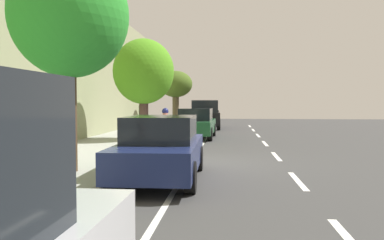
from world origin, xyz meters
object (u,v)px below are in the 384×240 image
Objects in this scene: parked_sedan_dark_blue_mid at (161,148)px; street_tree_near_cyclist at (176,85)px; street_tree_mid_block at (144,72)px; parked_sedan_green_second at (196,123)px; parked_pickup_black_nearest at (205,116)px; bicycle_at_curb at (169,143)px; pedestrian_on_phone at (142,113)px; cyclist_with_backpack at (165,125)px; street_tree_far_end at (70,16)px.

street_tree_near_cyclist reaches higher than parked_sedan_dark_blue_mid.
street_tree_near_cyclist is 11.01m from street_tree_mid_block.
parked_sedan_green_second is 1.13× the size of street_tree_near_cyclist.
parked_pickup_black_nearest is at bearing -90.00° from parked_sedan_dark_blue_mid.
bicycle_at_curb is at bearing 87.71° from parked_pickup_black_nearest.
parked_pickup_black_nearest is 3.35m from street_tree_near_cyclist.
parked_pickup_black_nearest is 1.37× the size of street_tree_near_cyclist.
street_tree_mid_block is 8.04m from pedestrian_on_phone.
cyclist_with_backpack is (0.21, -0.42, 0.59)m from bicycle_at_curb.
street_tree_near_cyclist is (2.21, -1.29, 2.15)m from parked_pickup_black_nearest.
street_tree_far_end is 16.30m from pedestrian_on_phone.
parked_pickup_black_nearest is at bearing 149.75° from street_tree_near_cyclist.
street_tree_far_end reaches higher than street_tree_mid_block.
parked_sedan_dark_blue_mid is 1.13× the size of street_tree_near_cyclist.
street_tree_far_end is at bearing 90.00° from street_tree_near_cyclist.
street_tree_mid_block is at bearing -65.21° from bicycle_at_curb.
street_tree_far_end is at bearing 70.49° from bicycle_at_curb.
parked_pickup_black_nearest is 18.15m from parked_sedan_dark_blue_mid.
parked_pickup_black_nearest is 3.11× the size of pedestrian_on_phone.
parked_sedan_green_second is 11.45m from street_tree_far_end.
parked_sedan_dark_blue_mid is 3.86m from street_tree_far_end.
parked_sedan_dark_blue_mid is 9.05m from street_tree_mid_block.
street_tree_far_end is at bearing 83.03° from parked_pickup_black_nearest.
street_tree_near_cyclist reaches higher than parked_sedan_green_second.
street_tree_far_end is at bearing 96.17° from pedestrian_on_phone.
pedestrian_on_phone is at bearing -73.11° from bicycle_at_curb.
street_tree_mid_block reaches higher than parked_pickup_black_nearest.
parked_pickup_black_nearest is 1.21× the size of parked_sedan_green_second.
parked_sedan_dark_blue_mid is at bearing 96.35° from bicycle_at_curb.
pedestrian_on_phone is (3.90, -5.18, 0.40)m from parked_sedan_green_second.
parked_pickup_black_nearest is 13.38m from bicycle_at_curb.
parked_sedan_green_second is (0.04, 7.32, -0.15)m from parked_pickup_black_nearest.
street_tree_near_cyclist is 0.87× the size of street_tree_mid_block.
street_tree_far_end reaches higher than pedestrian_on_phone.
bicycle_at_curb is at bearing 96.55° from street_tree_near_cyclist.
parked_pickup_black_nearest is at bearing -96.97° from street_tree_far_end.
street_tree_near_cyclist is 4.29m from pedestrian_on_phone.
street_tree_far_end is (1.47, 5.17, 2.93)m from cyclist_with_backpack.
cyclist_with_backpack is 4.17m from street_tree_mid_block.
street_tree_mid_block is 2.61× the size of pedestrian_on_phone.
pedestrian_on_phone is (3.94, -16.01, 0.40)m from parked_sedan_dark_blue_mid.
bicycle_at_curb is at bearing -83.65° from parked_sedan_dark_blue_mid.
parked_sedan_green_second is at bearing -101.38° from street_tree_far_end.
parked_sedan_dark_blue_mid is 5.27m from cyclist_with_backpack.
street_tree_far_end is (0.00, 19.40, 0.87)m from street_tree_near_cyclist.
pedestrian_on_phone reaches higher than bicycle_at_curb.
street_tree_near_cyclist is (2.17, -8.61, 2.30)m from parked_sedan_green_second.
pedestrian_on_phone is (1.73, 3.43, -1.90)m from street_tree_near_cyclist.
parked_pickup_black_nearest is 3.30× the size of cyclist_with_backpack.
pedestrian_on_phone is (3.94, 2.14, 0.25)m from parked_pickup_black_nearest.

